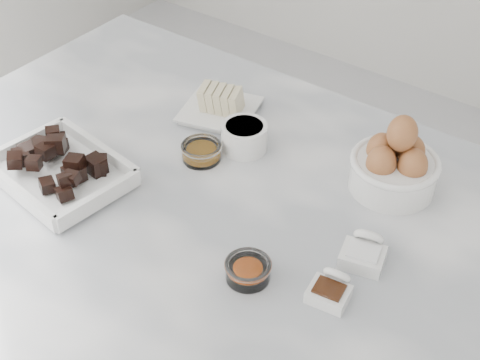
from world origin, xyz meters
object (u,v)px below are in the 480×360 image
at_px(chocolate_dish, 60,168).
at_px(egg_bowl, 395,165).
at_px(zest_bowl, 248,270).
at_px(vanilla_spoon, 331,289).
at_px(salt_spoon, 364,252).
at_px(sugar_ramekin, 244,136).
at_px(butter_plate, 219,105).
at_px(honey_bowl, 201,151).

distance_m(chocolate_dish, egg_bowl, 0.55).
distance_m(chocolate_dish, zest_bowl, 0.38).
height_order(vanilla_spoon, salt_spoon, salt_spoon).
distance_m(sugar_ramekin, salt_spoon, 0.32).
height_order(butter_plate, salt_spoon, butter_plate).
bearing_deg(vanilla_spoon, butter_plate, 146.67).
bearing_deg(chocolate_dish, vanilla_spoon, 5.62).
relative_size(sugar_ramekin, egg_bowl, 0.56).
distance_m(sugar_ramekin, zest_bowl, 0.31).
bearing_deg(zest_bowl, honey_bowl, 142.20).
bearing_deg(honey_bowl, egg_bowl, 23.00).
relative_size(butter_plate, zest_bowl, 2.43).
bearing_deg(chocolate_dish, salt_spoon, 15.45).
distance_m(chocolate_dish, salt_spoon, 0.52).
relative_size(honey_bowl, salt_spoon, 0.82).
relative_size(chocolate_dish, zest_bowl, 3.61).
distance_m(honey_bowl, zest_bowl, 0.29).
height_order(butter_plate, vanilla_spoon, butter_plate).
height_order(sugar_ramekin, vanilla_spoon, sugar_ramekin).
relative_size(egg_bowl, salt_spoon, 1.69).
distance_m(chocolate_dish, sugar_ramekin, 0.32).
xyz_separation_m(butter_plate, sugar_ramekin, (0.10, -0.06, 0.01)).
bearing_deg(egg_bowl, vanilla_spoon, -81.89).
bearing_deg(egg_bowl, honey_bowl, -157.00).
relative_size(butter_plate, sugar_ramekin, 2.01).
distance_m(chocolate_dish, honey_bowl, 0.24).
bearing_deg(sugar_ramekin, butter_plate, 150.40).
relative_size(sugar_ramekin, honey_bowl, 1.15).
relative_size(chocolate_dish, sugar_ramekin, 2.99).
relative_size(chocolate_dish, salt_spoon, 2.82).
relative_size(sugar_ramekin, salt_spoon, 0.94).
height_order(butter_plate, honey_bowl, butter_plate).
xyz_separation_m(sugar_ramekin, egg_bowl, (0.26, 0.06, 0.02)).
xyz_separation_m(butter_plate, zest_bowl, (0.29, -0.30, -0.00)).
relative_size(sugar_ramekin, vanilla_spoon, 1.12).
relative_size(butter_plate, honey_bowl, 2.31).
xyz_separation_m(honey_bowl, salt_spoon, (0.34, -0.05, -0.00)).
xyz_separation_m(vanilla_spoon, salt_spoon, (0.00, 0.09, 0.00)).
xyz_separation_m(butter_plate, egg_bowl, (0.36, 0.00, 0.03)).
bearing_deg(salt_spoon, honey_bowl, 172.23).
relative_size(sugar_ramekin, zest_bowl, 1.21).
xyz_separation_m(chocolate_dish, zest_bowl, (0.38, 0.01, -0.01)).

